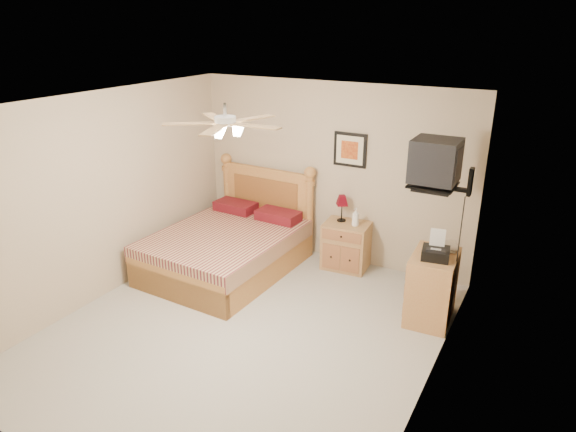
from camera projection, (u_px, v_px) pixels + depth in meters
floor at (245, 331)px, 5.73m from camera, size 4.50×4.50×0.00m
ceiling at (237, 105)px, 4.83m from camera, size 4.00×4.50×0.04m
wall_back at (331, 173)px, 7.12m from camera, size 4.00×0.04×2.50m
wall_front at (55, 339)px, 3.44m from camera, size 4.00×0.04×2.50m
wall_left at (103, 197)px, 6.18m from camera, size 0.04×4.50×2.50m
wall_right at (437, 270)px, 4.38m from camera, size 0.04×4.50×2.50m
bed at (224, 225)px, 6.87m from camera, size 1.66×2.13×1.34m
nightstand at (346, 245)px, 7.09m from camera, size 0.64×0.50×0.66m
table_lamp at (342, 208)px, 7.00m from camera, size 0.23×0.23×0.37m
lotion_bottle at (356, 217)px, 6.85m from camera, size 0.11×0.12×0.25m
framed_picture at (350, 150)px, 6.85m from camera, size 0.46×0.04×0.46m
dresser at (432, 287)px, 5.82m from camera, size 0.52×0.72×0.81m
fax_machine at (437, 245)px, 5.54m from camera, size 0.34×0.35×0.31m
magazine_lower at (435, 246)px, 5.86m from camera, size 0.28×0.33×0.03m
magazine_upper at (439, 245)px, 5.84m from camera, size 0.28×0.33×0.02m
wall_tv at (449, 166)px, 5.39m from camera, size 0.56×0.46×0.58m
ceiling_fan at (225, 123)px, 4.72m from camera, size 1.14×1.14×0.28m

